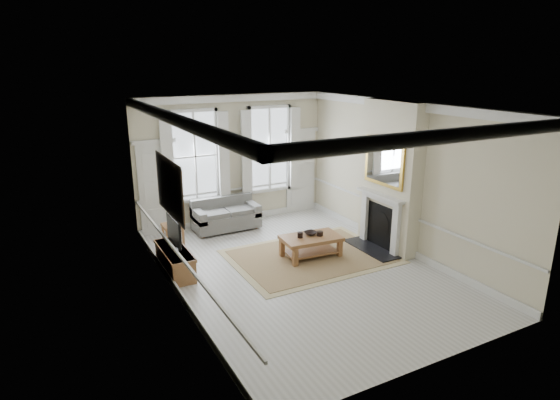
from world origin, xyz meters
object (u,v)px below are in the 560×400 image
coffee_table (311,240)px  tv_stand (175,261)px  sofa (225,216)px  side_table (173,229)px

coffee_table → tv_stand: tv_stand is taller
coffee_table → sofa: bearing=116.1°
side_table → tv_stand: bearing=-104.1°
side_table → coffee_table: size_ratio=0.41×
side_table → coffee_table: (2.54, -2.04, -0.04)m
sofa → coffee_table: 2.78m
coffee_table → tv_stand: 2.96m
sofa → tv_stand: (-1.88, -1.96, -0.09)m
sofa → tv_stand: size_ratio=1.17×
sofa → coffee_table: size_ratio=1.23×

